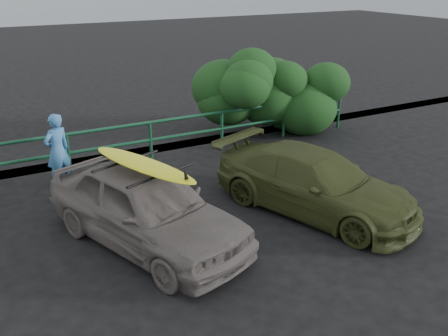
# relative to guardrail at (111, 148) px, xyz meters

# --- Properties ---
(ground) EXTENTS (80.00, 80.00, 0.00)m
(ground) POSITION_rel_guardrail_xyz_m (0.00, -5.00, -0.52)
(ground) COLOR black
(guardrail) EXTENTS (14.00, 0.08, 1.04)m
(guardrail) POSITION_rel_guardrail_xyz_m (0.00, 0.00, 0.00)
(guardrail) COLOR #154B2D
(guardrail) RESTS_ON ground
(shrub_right) EXTENTS (3.20, 2.40, 2.43)m
(shrub_right) POSITION_rel_guardrail_xyz_m (5.00, 0.50, 0.70)
(shrub_right) COLOR #1A4318
(shrub_right) RESTS_ON ground
(sedan) EXTENTS (2.92, 4.43, 1.40)m
(sedan) POSITION_rel_guardrail_xyz_m (-0.50, -3.77, 0.18)
(sedan) COLOR #69615E
(sedan) RESTS_ON ground
(olive_vehicle) EXTENTS (3.04, 4.51, 1.21)m
(olive_vehicle) POSITION_rel_guardrail_xyz_m (2.84, -4.15, 0.09)
(olive_vehicle) COLOR #3B441E
(olive_vehicle) RESTS_ON ground
(man) EXTENTS (0.71, 0.60, 1.65)m
(man) POSITION_rel_guardrail_xyz_m (-1.31, -0.49, 0.30)
(man) COLOR #4183C5
(man) RESTS_ON ground
(roof_rack) EXTENTS (1.62, 1.37, 0.05)m
(roof_rack) POSITION_rel_guardrail_xyz_m (-0.50, -3.77, 0.91)
(roof_rack) COLOR black
(roof_rack) RESTS_ON sedan
(surfboard) EXTENTS (1.30, 2.51, 0.07)m
(surfboard) POSITION_rel_guardrail_xyz_m (-0.50, -3.77, 0.97)
(surfboard) COLOR yellow
(surfboard) RESTS_ON roof_rack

